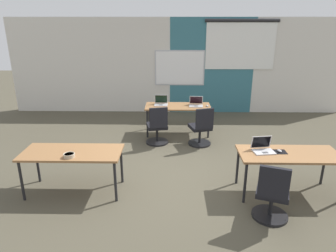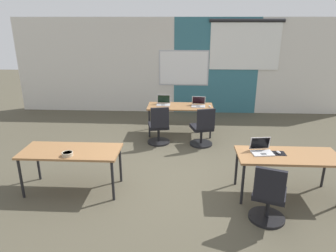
# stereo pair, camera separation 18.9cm
# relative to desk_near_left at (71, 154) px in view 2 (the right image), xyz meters

# --- Properties ---
(ground_plane) EXTENTS (24.00, 24.00, 0.00)m
(ground_plane) POSITION_rel_desk_near_left_xyz_m (1.75, 0.60, -0.66)
(ground_plane) COLOR #4C4738
(back_wall_assembly) EXTENTS (10.00, 0.27, 2.80)m
(back_wall_assembly) POSITION_rel_desk_near_left_xyz_m (1.79, 4.80, 0.75)
(back_wall_assembly) COLOR silver
(back_wall_assembly) RESTS_ON ground
(desk_near_left) EXTENTS (1.60, 0.70, 0.72)m
(desk_near_left) POSITION_rel_desk_near_left_xyz_m (0.00, 0.00, 0.00)
(desk_near_left) COLOR olive
(desk_near_left) RESTS_ON ground
(desk_near_right) EXTENTS (1.60, 0.70, 0.72)m
(desk_near_right) POSITION_rel_desk_near_left_xyz_m (3.50, 0.00, 0.00)
(desk_near_right) COLOR olive
(desk_near_right) RESTS_ON ground
(desk_far_center) EXTENTS (1.60, 0.70, 0.72)m
(desk_far_center) POSITION_rel_desk_near_left_xyz_m (1.75, 2.80, 0.00)
(desk_far_center) COLOR olive
(desk_far_center) RESTS_ON ground
(laptop_far_right) EXTENTS (0.35, 0.33, 0.23)m
(laptop_far_right) POSITION_rel_desk_near_left_xyz_m (2.20, 2.81, 0.11)
(laptop_far_right) COLOR #B7B7BC
(laptop_far_right) RESTS_ON desk_far_center
(mouse_far_right) EXTENTS (0.07, 0.11, 0.03)m
(mouse_far_right) POSITION_rel_desk_near_left_xyz_m (2.47, 2.74, 0.08)
(mouse_far_right) COLOR #B2B2B7
(mouse_far_right) RESTS_ON desk_far_center
(chair_far_right) EXTENTS (0.55, 0.60, 0.92)m
(chair_far_right) POSITION_rel_desk_near_left_xyz_m (2.27, 2.02, -0.28)
(chair_far_right) COLOR black
(chair_far_right) RESTS_ON ground
(laptop_far_left) EXTENTS (0.34, 0.28, 0.24)m
(laptop_far_left) POSITION_rel_desk_near_left_xyz_m (1.33, 2.89, 0.11)
(laptop_far_left) COLOR #B7B7BC
(laptop_far_left) RESTS_ON desk_far_center
(chair_far_left) EXTENTS (0.52, 0.58, 0.92)m
(chair_far_left) POSITION_rel_desk_near_left_xyz_m (1.28, 2.08, -0.28)
(chair_far_left) COLOR black
(chair_far_left) RESTS_ON ground
(laptop_near_right_inner) EXTENTS (0.37, 0.32, 0.23)m
(laptop_near_right_inner) POSITION_rel_desk_near_left_xyz_m (3.09, 0.07, 0.11)
(laptop_near_right_inner) COLOR silver
(laptop_near_right_inner) RESTS_ON desk_near_right
(mousepad_near_right_inner) EXTENTS (0.22, 0.19, 0.00)m
(mousepad_near_right_inner) POSITION_rel_desk_near_left_xyz_m (3.35, 0.05, 0.06)
(mousepad_near_right_inner) COLOR black
(mousepad_near_right_inner) RESTS_ON desk_near_right
(mouse_near_right_inner) EXTENTS (0.08, 0.11, 0.03)m
(mouse_near_right_inner) POSITION_rel_desk_near_left_xyz_m (3.35, 0.05, 0.08)
(mouse_near_right_inner) COLOR #B2B2B7
(mouse_near_right_inner) RESTS_ON mousepad_near_right_inner
(chair_near_right_inner) EXTENTS (0.56, 0.61, 0.92)m
(chair_near_right_inner) POSITION_rel_desk_near_left_xyz_m (3.04, -0.74, -0.28)
(chair_near_right_inner) COLOR black
(chair_near_right_inner) RESTS_ON ground
(snack_bowl) EXTENTS (0.18, 0.18, 0.06)m
(snack_bowl) POSITION_rel_desk_near_left_xyz_m (0.03, -0.22, 0.10)
(snack_bowl) COLOR tan
(snack_bowl) RESTS_ON desk_near_left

